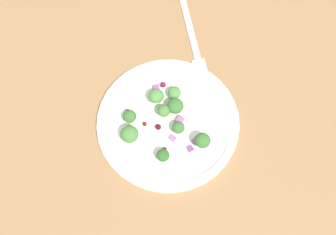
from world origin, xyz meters
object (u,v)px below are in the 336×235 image
broccoli_floret_1 (129,134)px  fork (193,40)px  broccoli_floret_2 (202,141)px  plate (168,122)px  broccoli_floret_0 (163,155)px

broccoli_floret_1 → fork: size_ratio=0.18×
broccoli_floret_2 → fork: (17.01, -13.27, -3.17)cm
plate → broccoli_floret_0: broccoli_floret_0 is taller
plate → broccoli_floret_1: 7.52cm
plate → broccoli_floret_1: (1.50, 6.89, 2.61)cm
plate → broccoli_floret_2: size_ratio=9.25×
plate → fork: size_ratio=1.43×
broccoli_floret_0 → broccoli_floret_1: 6.43cm
broccoli_floret_2 → fork: size_ratio=0.15×
plate → broccoli_floret_0: bearing=133.1°
broccoli_floret_0 → broccoli_floret_2: (-2.26, -6.40, 0.34)cm
plate → broccoli_floret_0: 7.12cm
broccoli_floret_0 → broccoli_floret_2: bearing=-109.5°
plate → broccoli_floret_2: 7.49cm
broccoli_floret_1 → broccoli_floret_2: (-8.38, -8.34, -0.05)cm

